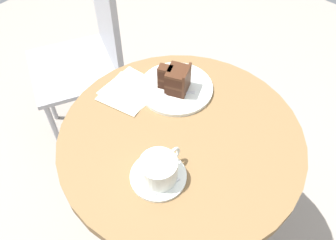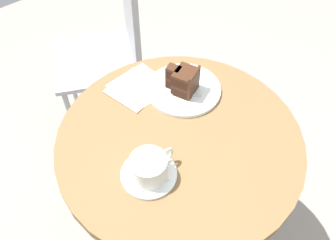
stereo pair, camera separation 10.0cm
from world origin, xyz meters
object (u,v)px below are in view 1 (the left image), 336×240
object	(u,v)px
teaspoon	(160,190)
saucer	(158,176)
cake_plate	(176,88)
fork	(165,94)
coffee_cup	(159,169)
napkin	(130,91)
cake_slice	(176,79)
cafe_chair	(90,50)

from	to	relation	value
teaspoon	saucer	bearing A→B (deg)	-116.67
cake_plate	fork	distance (m)	0.05
saucer	coffee_cup	bearing A→B (deg)	-87.48
teaspoon	fork	size ratio (longest dim) A/B	0.79
saucer	cake_plate	size ratio (longest dim) A/B	0.63
napkin	coffee_cup	bearing A→B (deg)	-121.67
cake_slice	cafe_chair	distance (m)	0.62
saucer	cafe_chair	bearing A→B (deg)	63.44
coffee_cup	cake_slice	size ratio (longest dim) A/B	1.23
cake_plate	cafe_chair	size ratio (longest dim) A/B	0.26
cake_plate	cake_slice	xyz separation A→B (m)	(-0.01, -0.01, 0.05)
teaspoon	fork	bearing A→B (deg)	-126.57
coffee_cup	cake_plate	world-z (taller)	coffee_cup
fork	napkin	distance (m)	0.12
fork	cafe_chair	world-z (taller)	cafe_chair
saucer	teaspoon	bearing A→B (deg)	-131.28
coffee_cup	teaspoon	xyz separation A→B (m)	(-0.03, -0.03, -0.03)
cafe_chair	coffee_cup	bearing A→B (deg)	1.33
saucer	coffee_cup	xyz separation A→B (m)	(0.00, -0.00, 0.04)
napkin	cake_plate	bearing A→B (deg)	-45.09
cake_slice	cake_plate	bearing A→B (deg)	37.14
saucer	napkin	size ratio (longest dim) A/B	0.78
cake_slice	napkin	size ratio (longest dim) A/B	0.56
fork	coffee_cup	bearing A→B (deg)	82.74
saucer	teaspoon	distance (m)	0.05
saucer	coffee_cup	size ratio (longest dim) A/B	1.14
cake_slice	saucer	bearing A→B (deg)	-148.39
cake_plate	cake_slice	size ratio (longest dim) A/B	2.21
cake_slice	napkin	xyz separation A→B (m)	(-0.10, 0.11, -0.05)
teaspoon	cafe_chair	xyz separation A→B (m)	(0.39, 0.76, -0.20)
coffee_cup	cake_slice	distance (m)	0.32
teaspoon	cake_plate	distance (m)	0.37
fork	napkin	bearing A→B (deg)	-16.02
coffee_cup	cake_plate	bearing A→B (deg)	32.33
fork	napkin	xyz separation A→B (m)	(-0.06, 0.10, -0.01)
cake_slice	coffee_cup	bearing A→B (deg)	-147.82
cake_plate	napkin	size ratio (longest dim) A/B	1.24
saucer	cafe_chair	size ratio (longest dim) A/B	0.17
saucer	fork	distance (m)	0.29
coffee_cup	cafe_chair	bearing A→B (deg)	63.57
napkin	cafe_chair	world-z (taller)	cafe_chair
saucer	teaspoon	xyz separation A→B (m)	(-0.03, -0.03, 0.01)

